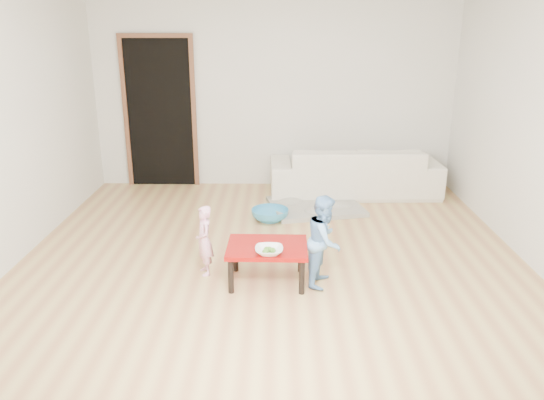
{
  "coord_description": "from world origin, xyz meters",
  "views": [
    {
      "loc": [
        0.05,
        -4.94,
        2.23
      ],
      "look_at": [
        0.0,
        -0.2,
        0.65
      ],
      "focal_mm": 35.0,
      "sensor_mm": 36.0,
      "label": 1
    }
  ],
  "objects_px": {
    "child_pink": "(204,241)",
    "bowl": "(269,251)",
    "red_table": "(267,264)",
    "child_blue": "(325,240)",
    "basin": "(270,215)",
    "sofa": "(354,170)"
  },
  "relations": [
    {
      "from": "child_pink",
      "to": "bowl",
      "type": "bearing_deg",
      "value": 40.6
    },
    {
      "from": "bowl",
      "to": "basin",
      "type": "xyz_separation_m",
      "value": [
        -0.02,
        1.76,
        -0.32
      ]
    },
    {
      "from": "bowl",
      "to": "child_blue",
      "type": "bearing_deg",
      "value": 18.45
    },
    {
      "from": "red_table",
      "to": "basin",
      "type": "relative_size",
      "value": 1.61
    },
    {
      "from": "sofa",
      "to": "basin",
      "type": "bearing_deg",
      "value": 41.59
    },
    {
      "from": "sofa",
      "to": "child_blue",
      "type": "relative_size",
      "value": 2.74
    },
    {
      "from": "child_pink",
      "to": "child_blue",
      "type": "relative_size",
      "value": 0.8
    },
    {
      "from": "child_blue",
      "to": "basin",
      "type": "relative_size",
      "value": 1.87
    },
    {
      "from": "bowl",
      "to": "basin",
      "type": "height_order",
      "value": "bowl"
    },
    {
      "from": "red_table",
      "to": "bowl",
      "type": "relative_size",
      "value": 2.96
    },
    {
      "from": "child_blue",
      "to": "basin",
      "type": "xyz_separation_m",
      "value": [
        -0.51,
        1.6,
        -0.34
      ]
    },
    {
      "from": "bowl",
      "to": "child_blue",
      "type": "xyz_separation_m",
      "value": [
        0.49,
        0.16,
        0.03
      ]
    },
    {
      "from": "sofa",
      "to": "child_blue",
      "type": "height_order",
      "value": "child_blue"
    },
    {
      "from": "red_table",
      "to": "child_pink",
      "type": "bearing_deg",
      "value": 164.31
    },
    {
      "from": "sofa",
      "to": "bowl",
      "type": "distance_m",
      "value": 3.04
    },
    {
      "from": "child_blue",
      "to": "sofa",
      "type": "bearing_deg",
      "value": 4.5
    },
    {
      "from": "red_table",
      "to": "child_blue",
      "type": "relative_size",
      "value": 0.86
    },
    {
      "from": "sofa",
      "to": "child_pink",
      "type": "distance_m",
      "value": 3.02
    },
    {
      "from": "child_blue",
      "to": "basin",
      "type": "bearing_deg",
      "value": 35.24
    },
    {
      "from": "basin",
      "to": "bowl",
      "type": "bearing_deg",
      "value": -89.44
    },
    {
      "from": "child_pink",
      "to": "basin",
      "type": "bearing_deg",
      "value": 137.84
    },
    {
      "from": "red_table",
      "to": "child_pink",
      "type": "height_order",
      "value": "child_pink"
    }
  ]
}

